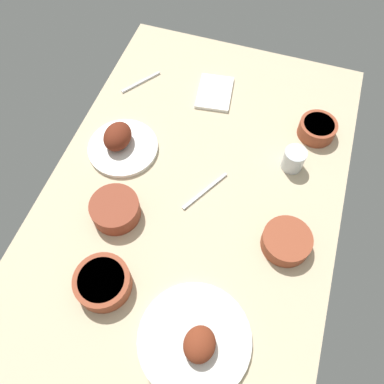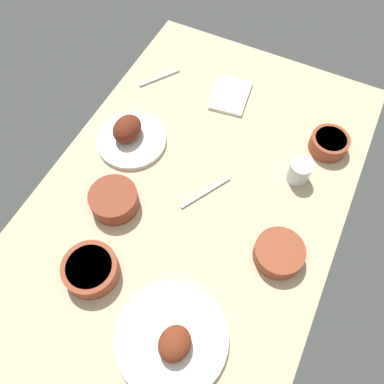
# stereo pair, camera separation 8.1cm
# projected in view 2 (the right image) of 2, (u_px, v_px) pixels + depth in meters

# --- Properties ---
(dining_table) EXTENTS (1.40, 0.90, 0.04)m
(dining_table) POSITION_uv_depth(u_px,v_px,m) (192.00, 198.00, 1.23)
(dining_table) COLOR #C6B28E
(dining_table) RESTS_ON ground
(plate_center_main) EXTENTS (0.29, 0.29, 0.07)m
(plate_center_main) POSITION_uv_depth(u_px,v_px,m) (172.00, 339.00, 0.99)
(plate_center_main) COLOR silver
(plate_center_main) RESTS_ON dining_table
(plate_far_side) EXTENTS (0.23, 0.23, 0.08)m
(plate_far_side) POSITION_uv_depth(u_px,v_px,m) (130.00, 135.00, 1.29)
(plate_far_side) COLOR silver
(plate_far_side) RESTS_ON dining_table
(bowl_onions) EXTENTS (0.15, 0.15, 0.06)m
(bowl_onions) POSITION_uv_depth(u_px,v_px,m) (91.00, 269.00, 1.06)
(bowl_onions) COLOR brown
(bowl_onions) RESTS_ON dining_table
(bowl_pasta) EXTENTS (0.12, 0.12, 0.05)m
(bowl_pasta) POSITION_uv_depth(u_px,v_px,m) (329.00, 143.00, 1.27)
(bowl_pasta) COLOR brown
(bowl_pasta) RESTS_ON dining_table
(bowl_sauce) EXTENTS (0.15, 0.15, 0.06)m
(bowl_sauce) POSITION_uv_depth(u_px,v_px,m) (114.00, 200.00, 1.17)
(bowl_sauce) COLOR brown
(bowl_sauce) RESTS_ON dining_table
(bowl_potatoes) EXTENTS (0.14, 0.14, 0.05)m
(bowl_potatoes) POSITION_uv_depth(u_px,v_px,m) (279.00, 253.00, 1.09)
(bowl_potatoes) COLOR brown
(bowl_potatoes) RESTS_ON dining_table
(water_tumbler) EXTENTS (0.07, 0.07, 0.08)m
(water_tumbler) POSITION_uv_depth(u_px,v_px,m) (299.00, 171.00, 1.21)
(water_tumbler) COLOR silver
(water_tumbler) RESTS_ON dining_table
(folded_napkin) EXTENTS (0.18, 0.14, 0.01)m
(folded_napkin) POSITION_uv_depth(u_px,v_px,m) (231.00, 96.00, 1.40)
(folded_napkin) COLOR white
(folded_napkin) RESTS_ON dining_table
(fork_loose) EXTENTS (0.16, 0.10, 0.01)m
(fork_loose) POSITION_uv_depth(u_px,v_px,m) (206.00, 192.00, 1.21)
(fork_loose) COLOR silver
(fork_loose) RESTS_ON dining_table
(spoon_loose) EXTENTS (0.14, 0.10, 0.01)m
(spoon_loose) POSITION_uv_depth(u_px,v_px,m) (159.00, 78.00, 1.45)
(spoon_loose) COLOR silver
(spoon_loose) RESTS_ON dining_table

